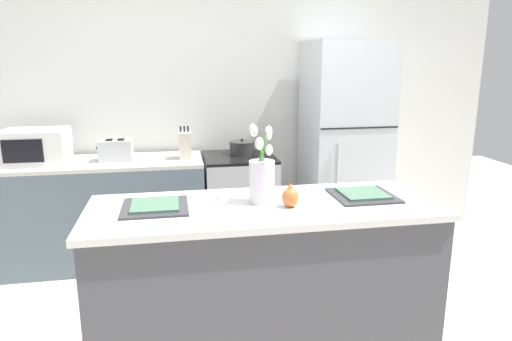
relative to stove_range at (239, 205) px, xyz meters
The scene contains 13 objects.
back_wall 1.00m from the stove_range, 104.01° to the left, with size 5.20×0.08×2.70m.
kitchen_island 1.60m from the stove_range, 93.58° to the right, with size 1.80×0.66×0.96m.
back_counter 1.16m from the stove_range, behind, with size 1.68×0.60×0.88m.
stove_range is the anchor object (origin of this frame).
refrigerator 1.06m from the stove_range, ahead, with size 0.68×0.67×1.84m.
flower_vase 1.69m from the stove_range, 93.99° to the right, with size 0.13×0.16×0.41m.
pear_figurine 1.76m from the stove_range, 89.38° to the right, with size 0.09×0.09×0.14m.
plate_setting_left 1.77m from the stove_range, 112.72° to the right, with size 0.33×0.33×0.02m.
plate_setting_right 1.71m from the stove_range, 73.81° to the right, with size 0.33×0.33×0.02m.
toaster 1.14m from the stove_range, behind, with size 0.28×0.18×0.17m.
cooking_pot 0.50m from the stove_range, 55.82° to the left, with size 0.22×0.22×0.14m.
microwave 1.72m from the stove_range, behind, with size 0.48×0.37×0.27m.
knife_block 0.72m from the stove_range, behind, with size 0.10×0.14×0.27m.
Camera 1 is at (-0.45, -2.19, 1.67)m, focal length 32.00 mm.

